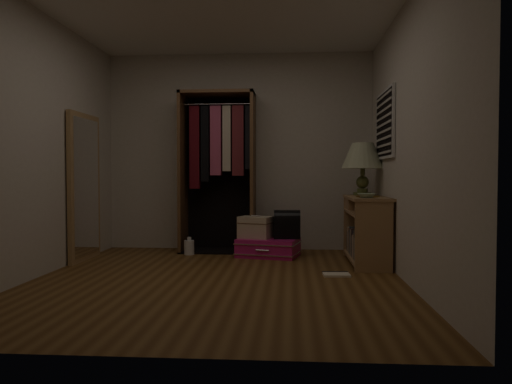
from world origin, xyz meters
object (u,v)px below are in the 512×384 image
black_bag (287,224)px  table_lamp (363,157)px  open_wardrobe (219,159)px  train_case (256,227)px  console_bookshelf (366,228)px  white_jug (189,247)px  floor_mirror (85,187)px  pink_suitcase (268,247)px

black_bag → table_lamp: (0.89, -0.05, 0.81)m
open_wardrobe → train_case: 1.04m
console_bookshelf → open_wardrobe: open_wardrobe is taller
white_jug → black_bag: bearing=-2.2°
white_jug → console_bookshelf: bearing=-11.4°
console_bookshelf → table_lamp: (0.01, 0.33, 0.81)m
floor_mirror → black_bag: (2.35, 0.42, -0.45)m
train_case → table_lamp: 1.54m
floor_mirror → white_jug: size_ratio=7.74×
floor_mirror → train_case: bearing=12.2°
console_bookshelf → pink_suitcase: console_bookshelf is taller
pink_suitcase → floor_mirror: bearing=-156.6°
floor_mirror → pink_suitcase: size_ratio=2.07×
train_case → black_bag: 0.39m
console_bookshelf → floor_mirror: (-3.24, -0.04, 0.46)m
pink_suitcase → white_jug: size_ratio=3.74×
console_bookshelf → train_case: size_ratio=2.46×
floor_mirror → black_bag: 2.43m
pink_suitcase → black_bag: size_ratio=2.38×
floor_mirror → table_lamp: floor_mirror is taller
black_bag → white_jug: black_bag is taller
open_wardrobe → train_case: bearing=-35.2°
open_wardrobe → black_bag: open_wardrobe is taller
open_wardrobe → pink_suitcase: size_ratio=2.50×
floor_mirror → pink_suitcase: 2.28m
table_lamp → black_bag: bearing=176.8°
floor_mirror → white_jug: floor_mirror is taller
open_wardrobe → pink_suitcase: (0.65, -0.37, -1.09)m
console_bookshelf → pink_suitcase: size_ratio=1.36×
console_bookshelf → open_wardrobe: bearing=157.5°
train_case → black_bag: black_bag is taller
open_wardrobe → table_lamp: open_wardrobe is taller
black_bag → white_jug: (-1.21, 0.05, -0.30)m
train_case → table_lamp: table_lamp is taller
floor_mirror → black_bag: floor_mirror is taller
pink_suitcase → black_bag: 0.37m
console_bookshelf → train_case: console_bookshelf is taller
table_lamp → train_case: bearing=177.4°
floor_mirror → pink_suitcase: (2.12, 0.41, -0.74)m
table_lamp → console_bookshelf: bearing=-91.0°
console_bookshelf → pink_suitcase: (-1.12, 0.36, -0.28)m
floor_mirror → black_bag: bearing=10.1°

